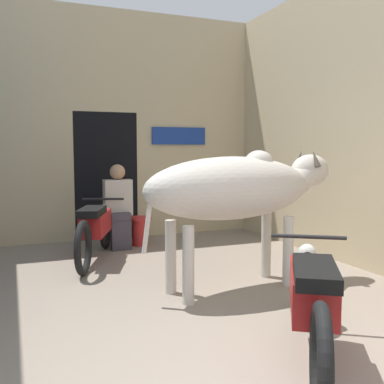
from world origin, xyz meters
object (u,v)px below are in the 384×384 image
(cow, at_px, (239,189))
(motorcycle_far, at_px, (96,227))
(motorcycle_near, at_px, (312,298))
(shopkeeper_seated, at_px, (119,204))
(plastic_stool, at_px, (140,230))

(cow, height_order, motorcycle_far, cow)
(motorcycle_near, relative_size, shopkeeper_seated, 1.47)
(shopkeeper_seated, bearing_deg, motorcycle_far, -126.46)
(cow, xyz_separation_m, motorcycle_near, (-0.29, -1.60, -0.60))
(motorcycle_far, height_order, plastic_stool, motorcycle_far)
(motorcycle_far, bearing_deg, shopkeeper_seated, 53.54)
(motorcycle_near, xyz_separation_m, motorcycle_far, (-0.87, 3.31, -0.01))
(shopkeeper_seated, bearing_deg, plastic_stool, 12.28)
(cow, xyz_separation_m, plastic_stool, (-0.39, 2.37, -0.80))
(cow, relative_size, plastic_stool, 5.39)
(cow, relative_size, motorcycle_far, 1.20)
(cow, relative_size, shopkeeper_seated, 1.89)
(motorcycle_near, distance_m, plastic_stool, 3.98)
(motorcycle_near, height_order, plastic_stool, motorcycle_near)
(shopkeeper_seated, distance_m, plastic_stool, 0.54)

